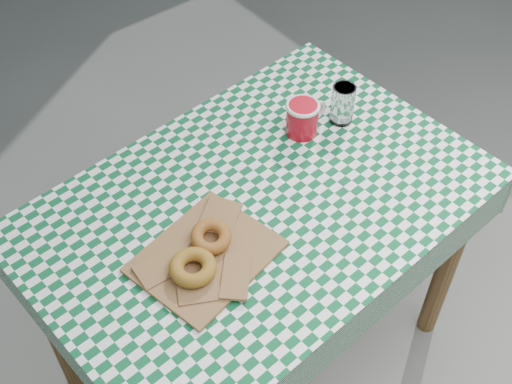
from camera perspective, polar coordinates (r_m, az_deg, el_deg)
ground at (r=2.33m, az=1.65°, el=-11.39°), size 60.00×60.00×0.00m
table at (r=1.96m, az=0.12°, el=-8.17°), size 1.15×0.81×0.75m
tablecloth at (r=1.66m, az=0.14°, el=-0.89°), size 1.18×0.83×0.01m
paper_bag at (r=1.55m, az=-4.27°, el=-5.40°), size 0.35×0.30×0.02m
bagel_front at (r=1.50m, az=-5.37°, el=-6.38°), size 0.13×0.13×0.03m
bagel_back at (r=1.55m, az=-3.84°, el=-3.81°), size 0.11×0.11×0.03m
coffee_mug at (r=1.80m, az=3.93°, el=6.23°), size 0.17×0.17×0.10m
drinking_glass at (r=1.84m, az=7.36°, el=7.42°), size 0.08×0.08×0.11m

